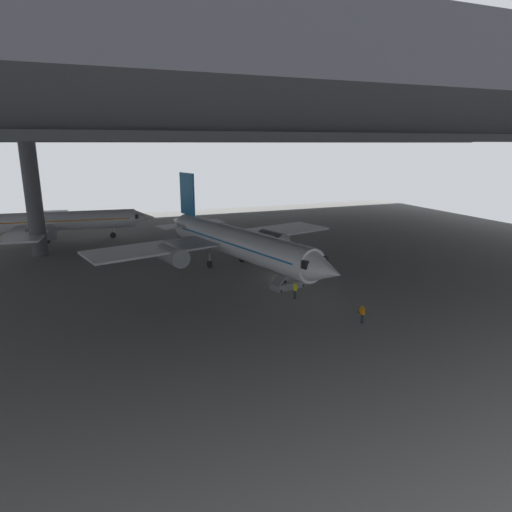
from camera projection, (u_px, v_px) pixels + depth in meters
ground_plane at (278, 281)px, 47.68m from camera, size 110.00×110.00×0.00m
hangar_structure at (234, 132)px, 56.08m from camera, size 121.00×99.00×16.57m
airplane_main at (234, 242)px, 51.75m from camera, size 32.66×33.19×10.64m
boarding_stairs at (288, 281)px, 45.36m from camera, size 4.25×2.36×4.49m
crew_worker_near_nose at (363, 313)px, 36.34m from camera, size 0.24×0.55×1.61m
crew_worker_by_stairs at (295, 289)px, 42.03m from camera, size 0.29×0.54×1.73m
airplane_distant at (58, 221)px, 66.77m from camera, size 28.23×27.41×9.20m
traffic_cone_orange at (360, 309)px, 38.84m from camera, size 0.36×0.36×0.60m
baggage_tug at (227, 242)px, 64.22m from camera, size 2.21×2.50×0.90m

